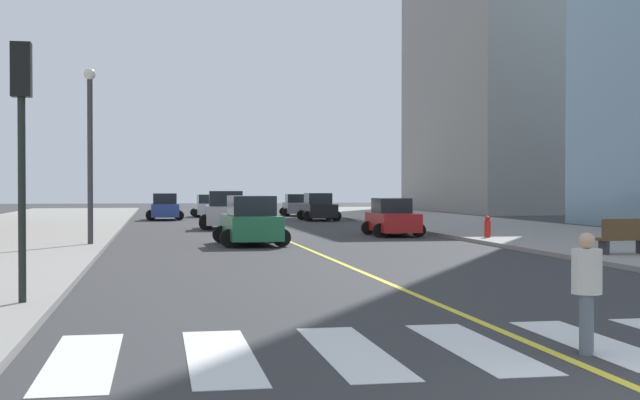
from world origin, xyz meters
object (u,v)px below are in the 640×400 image
Objects in this scene: car_gray_second at (296,206)px; fire_hydrant at (488,227)px; car_white_third at (207,206)px; car_silver_fifth at (225,211)px; car_black_sixth at (318,208)px; park_bench at (624,237)px; car_red_fourth at (392,218)px; street_lamp at (90,139)px; car_blue_seventh at (165,207)px; pedestrian_crossing at (587,287)px; car_green_nearest at (251,222)px; traffic_light_far_corner at (22,120)px.

car_gray_second reaches higher than fire_hydrant.
car_gray_second reaches higher than car_white_third.
car_black_sixth is at bearing 58.33° from car_silver_fifth.
car_red_fourth is at bearing 10.80° from park_bench.
car_black_sixth is 0.63× the size of street_lamp.
car_red_fourth is at bearing -64.99° from car_blue_seventh.
park_bench is 1.11× the size of pedestrian_crossing.
car_silver_fifth is 12.28m from car_black_sixth.
pedestrian_crossing is at bearing -84.64° from car_blue_seventh.
park_bench is 0.28× the size of street_lamp.
pedestrian_crossing reaches higher than fire_hydrant.
car_gray_second reaches higher than park_bench.
street_lamp reaches higher than car_red_fourth.
car_red_fourth is 0.96× the size of car_blue_seventh.
car_green_nearest is 33.58m from car_gray_second.
car_green_nearest is 0.91× the size of traffic_light_far_corner.
car_green_nearest is 1.15× the size of car_white_third.
car_green_nearest is 1.15× the size of car_gray_second.
traffic_light_far_corner reaches higher than car_green_nearest.
car_white_third is 0.82× the size of car_silver_fifth.
pedestrian_crossing is 24.85m from fire_hydrant.
traffic_light_far_corner reaches higher than car_white_third.
fire_hydrant is (16.01, 17.84, -2.93)m from traffic_light_far_corner.
car_blue_seventh is (-10.06, 2.88, -0.01)m from car_black_sixth.
traffic_light_far_corner is (-2.87, -43.21, 2.66)m from car_blue_seventh.
car_green_nearest is 0.67× the size of street_lamp.
street_lamp reaches higher than car_green_nearest.
car_gray_second is 0.97× the size of car_red_fourth.
traffic_light_far_corner is (-6.03, -48.53, 2.73)m from car_white_third.
car_green_nearest reaches higher than park_bench.
car_green_nearest is at bearing -92.27° from car_white_third.
car_black_sixth is at bearing -88.75° from car_red_fourth.
car_red_fourth reaches higher than car_gray_second.
car_blue_seventh reaches higher than car_white_third.
fire_hydrant is at bearing 2.28° from car_green_nearest.
car_white_third is at bearing -49.97° from car_black_sixth.
car_green_nearest is 2.37× the size of park_bench.
car_blue_seventh is 27.05m from street_lamp.
car_silver_fifth is at bearing 21.95° from park_bench.
pedestrian_crossing is at bearing 86.90° from car_gray_second.
car_gray_second is at bearing 68.84° from street_lamp.
car_red_fourth is at bearing -77.23° from car_white_third.
park_bench is at bearing -77.12° from car_white_third.
traffic_light_far_corner reaches higher than park_bench.
car_white_third is 32.28m from fire_hydrant.
car_gray_second reaches higher than pedestrian_crossing.
car_blue_seventh is at bearing -122.84° from car_white_third.
traffic_light_far_corner reaches higher than fire_hydrant.
car_green_nearest is 8.76m from car_red_fourth.
car_green_nearest is 13.17m from car_silver_fifth.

